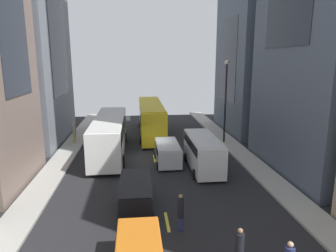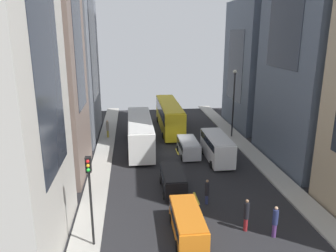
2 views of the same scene
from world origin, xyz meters
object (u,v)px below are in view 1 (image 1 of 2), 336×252
(city_bus_white, at_px, (110,132))
(pedestrian_waiting_curb, at_px, (74,131))
(car_silver_0, at_px, (168,151))
(pedestrian_crossing_near, at_px, (181,212))
(streetcar_yellow, at_px, (151,116))
(car_black_2, at_px, (135,193))
(delivery_van_white, at_px, (203,150))

(city_bus_white, xyz_separation_m, pedestrian_waiting_curb, (-3.82, 3.67, -0.72))
(car_silver_0, height_order, pedestrian_crossing_near, pedestrian_crossing_near)
(pedestrian_crossing_near, bearing_deg, streetcar_yellow, 145.68)
(streetcar_yellow, height_order, car_silver_0, streetcar_yellow)
(pedestrian_crossing_near, bearing_deg, car_black_2, -172.62)
(delivery_van_white, xyz_separation_m, car_silver_0, (-2.58, 1.69, -0.52))
(car_silver_0, relative_size, car_black_2, 1.01)
(streetcar_yellow, relative_size, delivery_van_white, 2.04)
(delivery_van_white, distance_m, pedestrian_waiting_curb, 14.17)
(city_bus_white, relative_size, delivery_van_white, 1.95)
(city_bus_white, xyz_separation_m, pedestrian_crossing_near, (4.49, -13.34, -0.97))
(car_silver_0, bearing_deg, city_bus_white, 147.34)
(city_bus_white, bearing_deg, pedestrian_waiting_curb, 136.15)
(pedestrian_waiting_curb, bearing_deg, pedestrian_crossing_near, 131.81)
(streetcar_yellow, relative_size, car_silver_0, 2.85)
(city_bus_white, height_order, pedestrian_crossing_near, city_bus_white)
(pedestrian_waiting_curb, bearing_deg, streetcar_yellow, -142.72)
(city_bus_white, relative_size, car_silver_0, 2.72)
(city_bus_white, relative_size, pedestrian_crossing_near, 6.12)
(pedestrian_crossing_near, bearing_deg, city_bus_white, 163.14)
(pedestrian_crossing_near, bearing_deg, car_silver_0, 142.14)
(car_silver_0, xyz_separation_m, pedestrian_waiting_curb, (-8.74, 6.82, 0.29))
(streetcar_yellow, relative_size, pedestrian_crossing_near, 6.41)
(streetcar_yellow, xyz_separation_m, pedestrian_crossing_near, (0.40, -20.14, -1.09))
(delivery_van_white, bearing_deg, car_black_2, -130.65)
(delivery_van_white, relative_size, car_black_2, 1.41)
(car_black_2, relative_size, pedestrian_waiting_curb, 2.04)
(car_black_2, relative_size, pedestrian_crossing_near, 2.23)
(pedestrian_crossing_near, distance_m, pedestrian_waiting_curb, 18.94)
(pedestrian_waiting_curb, bearing_deg, delivery_van_white, 158.82)
(city_bus_white, xyz_separation_m, car_silver_0, (4.92, -3.15, -1.01))
(pedestrian_crossing_near, xyz_separation_m, pedestrian_waiting_curb, (-8.31, 17.02, 0.25))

